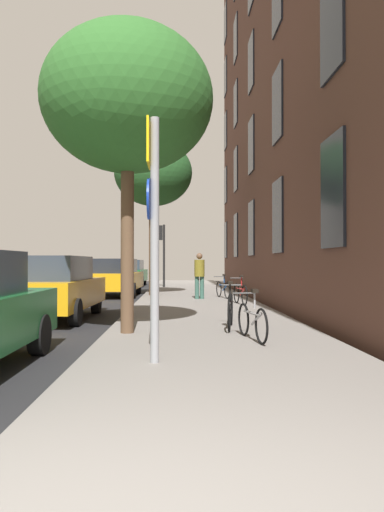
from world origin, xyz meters
TOP-DOWN VIEW (x-y plane):
  - ground_plane at (-2.40, 15.00)m, footprint 41.80×41.80m
  - road_asphalt at (-4.50, 15.00)m, footprint 7.00×38.00m
  - sidewalk at (1.10, 15.00)m, footprint 4.20×38.00m
  - building_facade at (3.69, 14.50)m, footprint 0.56×27.00m
  - sign_post at (0.06, 4.31)m, footprint 0.16×0.60m
  - traffic_light at (-0.40, 23.89)m, footprint 0.43×0.24m
  - tree_near at (-0.56, 7.04)m, footprint 3.31×3.31m
  - tree_far at (-0.58, 17.53)m, footprint 3.23×3.23m
  - bicycle_0 at (1.70, 6.11)m, footprint 0.43×1.57m
  - bicycle_1 at (1.49, 7.59)m, footprint 0.45×1.72m
  - bicycle_2 at (2.44, 13.10)m, footprint 0.42×1.62m
  - bicycle_3 at (2.16, 15.97)m, footprint 0.51×1.61m
  - pedestrian_0 at (1.24, 15.51)m, footprint 0.41×0.41m
  - car_1 at (-2.75, 10.14)m, footprint 1.96×4.45m
  - car_2 at (-2.25, 18.52)m, footprint 2.09×4.57m
  - car_3 at (-2.51, 27.31)m, footprint 2.01×4.05m

SIDE VIEW (x-z plane):
  - ground_plane at x=-2.40m, z-range 0.00..0.00m
  - road_asphalt at x=-4.50m, z-range 0.00..0.01m
  - sidewalk at x=1.10m, z-range 0.00..0.12m
  - bicycle_0 at x=1.70m, z-range 0.02..0.91m
  - bicycle_3 at x=2.16m, z-range 0.02..0.93m
  - bicycle_2 at x=2.44m, z-range 0.02..0.96m
  - bicycle_1 at x=1.49m, z-range 0.01..0.99m
  - car_3 at x=-2.51m, z-range 0.03..1.65m
  - car_1 at x=-2.75m, z-range 0.03..1.65m
  - car_2 at x=-2.25m, z-range 0.03..1.65m
  - pedestrian_0 at x=1.24m, z-range 0.24..1.94m
  - sign_post at x=0.06m, z-range 0.40..3.72m
  - traffic_light at x=-0.40m, z-range 0.76..4.19m
  - tree_near at x=-0.56m, z-range 1.65..7.55m
  - tree_far at x=-0.58m, z-range 1.91..8.35m
  - building_facade at x=3.69m, z-range 0.01..21.23m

